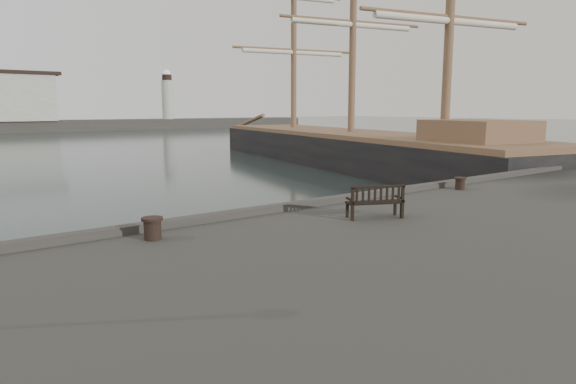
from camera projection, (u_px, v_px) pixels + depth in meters
name	position (u px, v px, depth m)	size (l,w,h in m)	color
ground	(301.00, 262.00, 14.03)	(400.00, 400.00, 0.00)	black
bench	(375.00, 208.00, 12.30)	(1.43, 0.99, 0.78)	black
bollard_left	(153.00, 228.00, 10.27)	(0.43, 0.43, 0.45)	black
bollard_right	(460.00, 183.00, 16.65)	(0.38, 0.38, 0.40)	black
tall_ship_main	(350.00, 155.00, 38.60)	(15.12, 36.82, 27.09)	black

